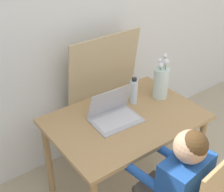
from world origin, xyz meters
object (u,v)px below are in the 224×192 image
Objects in this scene: person_seated at (177,180)px; water_bottle at (134,91)px; laptop at (114,112)px; flower_vase at (161,82)px.

person_seated is 0.77m from water_bottle.
laptop is (0.02, 0.63, 0.11)m from person_seated.
laptop is at bearing -177.25° from flower_vase.
laptop is 0.48m from flower_vase.
laptop is 0.97× the size of flower_vase.
water_bottle is (-0.23, 0.05, -0.03)m from flower_vase.
water_bottle is at bearing -117.63° from person_seated.
flower_vase reaches higher than laptop.
laptop is at bearing -162.55° from water_bottle.
laptop is 0.26m from water_bottle.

